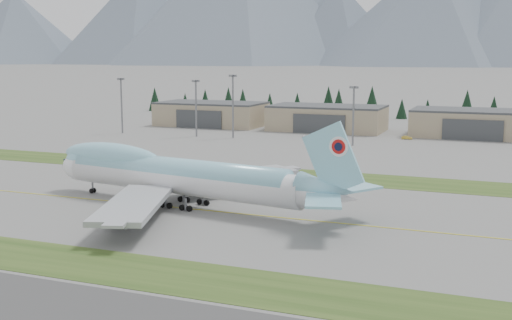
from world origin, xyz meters
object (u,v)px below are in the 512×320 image
at_px(boeing_747_freighter, 177,175).
at_px(hangar_center, 327,118).
at_px(service_vehicle_a, 304,138).
at_px(hangar_left, 211,114).
at_px(service_vehicle_b, 407,139).
at_px(hangar_right, 474,123).

relative_size(boeing_747_freighter, hangar_center, 1.60).
relative_size(hangar_center, service_vehicle_a, 14.59).
xyz_separation_m(boeing_747_freighter, hangar_center, (-7.21, 148.09, -1.25)).
relative_size(hangar_left, service_vehicle_b, 11.54).
distance_m(hangar_center, hangar_right, 60.00).
relative_size(hangar_left, hangar_right, 1.00).
bearing_deg(service_vehicle_a, service_vehicle_b, 5.86).
bearing_deg(service_vehicle_b, boeing_747_freighter, 159.81).
bearing_deg(hangar_center, hangar_right, 0.00).
distance_m(hangar_left, service_vehicle_a, 59.85).
xyz_separation_m(boeing_747_freighter, hangar_right, (52.79, 148.09, -1.25)).
height_order(boeing_747_freighter, service_vehicle_a, boeing_747_freighter).
relative_size(hangar_left, hangar_center, 1.00).
bearing_deg(boeing_747_freighter, service_vehicle_b, 86.70).
bearing_deg(hangar_left, hangar_right, 0.00).
distance_m(hangar_center, service_vehicle_a, 27.73).
height_order(boeing_747_freighter, service_vehicle_b, boeing_747_freighter).
bearing_deg(hangar_center, hangar_left, 180.00).
bearing_deg(hangar_left, hangar_center, 0.00).
height_order(hangar_right, service_vehicle_b, hangar_right).
xyz_separation_m(hangar_left, hangar_center, (55.00, 0.00, 0.00)).
bearing_deg(service_vehicle_a, hangar_left, 145.35).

